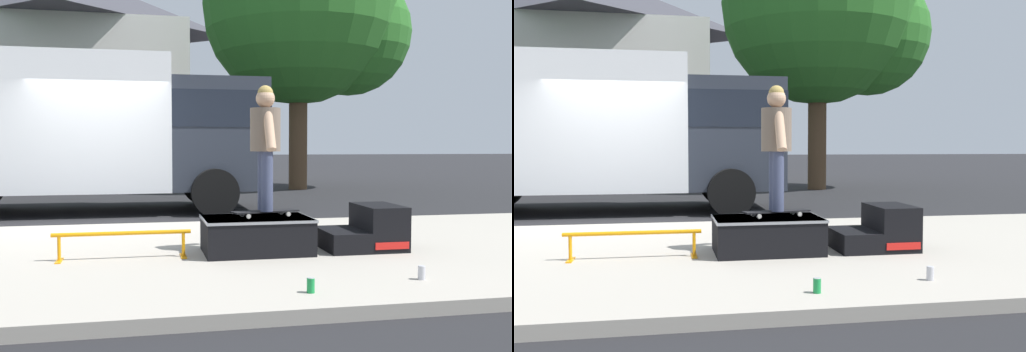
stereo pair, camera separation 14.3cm
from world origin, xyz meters
The scene contains 12 objects.
ground_plane centered at (0.00, 0.00, 0.00)m, with size 140.00×140.00×0.00m, color black.
sidewalk_slab centered at (0.00, -3.00, 0.06)m, with size 50.00×5.00×0.12m, color #A8A093.
skate_box centered at (2.02, -3.25, 0.34)m, with size 1.21×0.81×0.40m.
kicker_ramp centered at (3.35, -3.25, 0.33)m, with size 0.91×0.77×0.51m.
grind_rail centered at (0.54, -3.32, 0.34)m, with size 1.46×0.28×0.30m.
skateboard centered at (2.13, -3.21, 0.58)m, with size 0.80×0.37×0.07m.
skater_kid centered at (2.13, -3.21, 1.43)m, with size 0.35×0.73×1.42m.
soda_can centered at (3.23, -4.81, 0.18)m, with size 0.07×0.07×0.13m.
soda_can_b centered at (2.11, -5.05, 0.18)m, with size 0.07×0.07×0.13m.
box_truck centered at (-0.23, 2.20, 1.70)m, with size 6.91×2.63×3.05m.
street_tree_neighbour centered at (5.75, 7.11, 5.30)m, with size 6.37×5.79×8.36m.
house_behind centered at (-2.00, 14.99, 4.24)m, with size 9.54×8.23×8.40m.
Camera 2 is at (0.90, -9.50, 1.34)m, focal length 39.62 mm.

